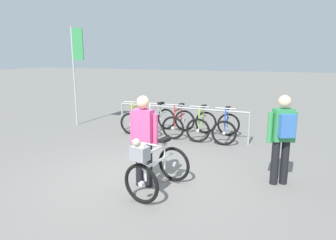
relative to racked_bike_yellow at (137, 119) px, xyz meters
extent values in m
plane|color=slate|center=(1.71, -3.37, -0.37)|extent=(80.00, 80.00, 0.00)
cylinder|color=#99999E|center=(-0.43, -0.16, 0.06)|extent=(0.06, 0.06, 0.85)
cylinder|color=#99999E|center=(3.42, -0.30, 0.06)|extent=(0.06, 0.06, 0.85)
cylinder|color=#99999E|center=(1.50, -0.23, 0.48)|extent=(3.85, 0.19, 0.05)
torus|color=black|center=(-0.05, 0.51, -0.04)|extent=(0.67, 0.15, 0.66)
cylinder|color=#B7B7BC|center=(-0.05, 0.51, -0.04)|extent=(0.09, 0.07, 0.08)
torus|color=black|center=(0.05, -0.51, -0.04)|extent=(0.67, 0.15, 0.66)
cylinder|color=#B7B7BC|center=(0.05, -0.51, -0.04)|extent=(0.09, 0.07, 0.08)
cube|color=yellow|center=(0.00, 0.00, 0.19)|extent=(0.12, 0.92, 0.04)
cube|color=yellow|center=(0.00, -0.05, 0.41)|extent=(0.09, 0.61, 0.04)
cylinder|color=yellow|center=(-0.02, 0.18, 0.24)|extent=(0.03, 0.03, 0.55)
cube|color=black|center=(-0.02, 0.18, 0.51)|extent=(0.14, 0.25, 0.06)
cylinder|color=yellow|center=(0.03, -0.38, 0.28)|extent=(0.03, 0.03, 0.63)
cylinder|color=#B7B7BC|center=(0.03, -0.38, 0.59)|extent=(0.52, 0.07, 0.03)
torus|color=black|center=(0.79, 0.48, -0.04)|extent=(0.66, 0.20, 0.66)
cylinder|color=#B7B7BC|center=(0.79, 0.48, -0.04)|extent=(0.09, 0.08, 0.08)
torus|color=black|center=(0.61, -0.53, -0.04)|extent=(0.66, 0.20, 0.66)
cylinder|color=#B7B7BC|center=(0.61, -0.53, -0.04)|extent=(0.09, 0.08, 0.08)
cube|color=silver|center=(0.70, -0.02, 0.19)|extent=(0.20, 0.91, 0.04)
cube|color=silver|center=(0.69, -0.07, 0.41)|extent=(0.15, 0.61, 0.04)
cylinder|color=silver|center=(0.73, 0.16, 0.24)|extent=(0.03, 0.03, 0.55)
cube|color=black|center=(0.73, 0.16, 0.51)|extent=(0.16, 0.26, 0.06)
cylinder|color=silver|center=(0.63, -0.41, 0.28)|extent=(0.03, 0.03, 0.63)
cylinder|color=#B7B7BC|center=(0.63, -0.41, 0.59)|extent=(0.52, 0.12, 0.03)
torus|color=black|center=(1.41, 0.46, -0.04)|extent=(0.66, 0.09, 0.66)
cylinder|color=#B7B7BC|center=(1.41, 0.46, -0.04)|extent=(0.08, 0.06, 0.08)
torus|color=black|center=(1.39, -0.56, -0.04)|extent=(0.66, 0.09, 0.66)
cylinder|color=#B7B7BC|center=(1.39, -0.56, -0.04)|extent=(0.08, 0.06, 0.08)
cube|color=red|center=(1.40, -0.05, 0.19)|extent=(0.05, 0.92, 0.04)
cube|color=red|center=(1.40, -0.10, 0.41)|extent=(0.04, 0.61, 0.04)
cylinder|color=red|center=(1.40, 0.13, 0.24)|extent=(0.03, 0.03, 0.55)
cube|color=black|center=(1.40, 0.13, 0.51)|extent=(0.12, 0.24, 0.06)
cylinder|color=red|center=(1.39, -0.44, 0.28)|extent=(0.03, 0.03, 0.63)
cylinder|color=#B7B7BC|center=(1.39, -0.44, 0.59)|extent=(0.52, 0.03, 0.03)
torus|color=black|center=(2.08, 0.43, -0.04)|extent=(0.66, 0.12, 0.66)
cylinder|color=#B7B7BC|center=(2.08, 0.43, -0.04)|extent=(0.08, 0.07, 0.08)
torus|color=black|center=(2.12, -0.59, -0.04)|extent=(0.66, 0.12, 0.66)
cylinder|color=#B7B7BC|center=(2.12, -0.59, -0.04)|extent=(0.08, 0.07, 0.08)
cube|color=#9ED14C|center=(2.10, -0.08, 0.19)|extent=(0.07, 0.92, 0.04)
cube|color=#9ED14C|center=(2.10, -0.13, 0.41)|extent=(0.06, 0.61, 0.04)
cylinder|color=#9ED14C|center=(2.09, 0.11, 0.24)|extent=(0.03, 0.03, 0.55)
cube|color=black|center=(2.09, 0.11, 0.51)|extent=(0.13, 0.24, 0.06)
cylinder|color=#9ED14C|center=(2.11, -0.46, 0.28)|extent=(0.03, 0.03, 0.63)
cylinder|color=#B7B7BC|center=(2.11, -0.46, 0.59)|extent=(0.52, 0.05, 0.03)
torus|color=black|center=(2.77, 0.41, -0.04)|extent=(0.66, 0.13, 0.66)
cylinder|color=#B7B7BC|center=(2.77, 0.41, -0.04)|extent=(0.08, 0.07, 0.08)
torus|color=black|center=(2.83, -0.61, -0.04)|extent=(0.66, 0.13, 0.66)
cylinder|color=#B7B7BC|center=(2.83, -0.61, -0.04)|extent=(0.08, 0.07, 0.08)
cube|color=#2D56B7|center=(2.80, -0.10, 0.19)|extent=(0.09, 0.92, 0.04)
cube|color=#2D56B7|center=(2.80, -0.15, 0.41)|extent=(0.07, 0.61, 0.04)
cylinder|color=#2D56B7|center=(2.79, 0.08, 0.24)|extent=(0.03, 0.03, 0.55)
cube|color=black|center=(2.79, 0.08, 0.51)|extent=(0.13, 0.25, 0.06)
cylinder|color=#2D56B7|center=(2.82, -0.49, 0.28)|extent=(0.03, 0.03, 0.63)
cylinder|color=#B7B7BC|center=(2.82, -0.49, 0.59)|extent=(0.52, 0.06, 0.03)
torus|color=black|center=(2.39, -3.22, -0.04)|extent=(0.66, 0.18, 0.66)
cylinder|color=#B7B7BC|center=(2.39, -3.22, -0.04)|extent=(0.09, 0.07, 0.08)
torus|color=black|center=(2.20, -4.23, -0.04)|extent=(0.66, 0.18, 0.66)
cylinder|color=#B7B7BC|center=(2.20, -4.23, -0.04)|extent=(0.09, 0.07, 0.08)
cube|color=silver|center=(2.30, -3.73, 0.19)|extent=(0.20, 0.91, 0.04)
cube|color=silver|center=(2.29, -3.78, 0.41)|extent=(0.15, 0.61, 0.04)
cylinder|color=silver|center=(2.33, -3.55, 0.24)|extent=(0.03, 0.03, 0.55)
cube|color=black|center=(2.33, -3.55, 0.51)|extent=(0.16, 0.26, 0.06)
cylinder|color=silver|center=(2.23, -4.11, 0.28)|extent=(0.03, 0.03, 0.63)
cylinder|color=#B7B7BC|center=(2.23, -4.11, 0.59)|extent=(0.52, 0.12, 0.03)
cube|color=gray|center=(2.20, -4.25, 0.47)|extent=(0.29, 0.24, 0.22)
ellipsoid|color=beige|center=(2.20, -4.25, 0.57)|extent=(0.21, 0.19, 0.16)
sphere|color=beige|center=(2.19, -4.33, 0.67)|extent=(0.11, 0.11, 0.11)
cylinder|color=black|center=(1.87, -3.61, 0.04)|extent=(0.14, 0.14, 0.82)
cylinder|color=black|center=(2.05, -3.61, 0.04)|extent=(0.14, 0.14, 0.82)
cube|color=#E54C8C|center=(1.96, -3.61, 0.74)|extent=(0.34, 0.20, 0.58)
cylinder|color=#E54C8C|center=(1.74, -3.59, 0.69)|extent=(0.09, 0.09, 0.55)
cylinder|color=#E54C8C|center=(2.18, -3.59, 0.69)|extent=(0.09, 0.09, 0.55)
sphere|color=beige|center=(1.96, -3.61, 1.16)|extent=(0.22, 0.22, 0.22)
cylinder|color=black|center=(4.14, -2.69, 0.04)|extent=(0.14, 0.14, 0.82)
cylinder|color=black|center=(4.31, -2.61, 0.04)|extent=(0.14, 0.14, 0.82)
cube|color=#338C4C|center=(4.22, -2.65, 0.74)|extent=(0.39, 0.33, 0.58)
cylinder|color=#338C4C|center=(4.02, -2.73, 0.69)|extent=(0.09, 0.09, 0.55)
cylinder|color=#338C4C|center=(4.41, -2.54, 0.69)|extent=(0.09, 0.09, 0.55)
sphere|color=beige|center=(4.22, -2.65, 1.16)|extent=(0.22, 0.22, 0.22)
cube|color=#3366B2|center=(4.29, -2.80, 0.76)|extent=(0.29, 0.24, 0.40)
cylinder|color=#B2B2B7|center=(-2.27, -0.02, 1.23)|extent=(0.05, 0.05, 3.20)
cube|color=#338C4C|center=(-2.05, -0.02, 2.28)|extent=(0.40, 0.03, 1.00)
camera|label=1|loc=(4.19, -8.21, 1.95)|focal=32.19mm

